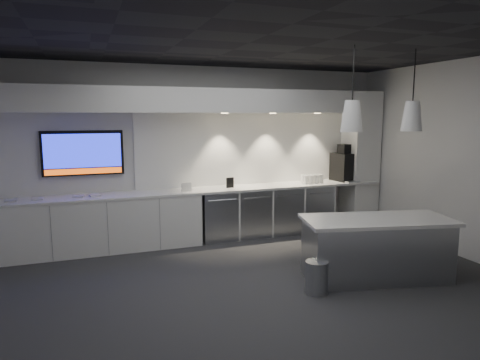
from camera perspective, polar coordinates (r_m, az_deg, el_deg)
name	(u,v)px	position (r m, az deg, el deg)	size (l,w,h in m)	color
floor	(248,286)	(5.62, 1.11, -13.99)	(7.00, 7.00, 0.00)	#2E2E31
ceiling	(249,43)	(5.25, 1.21, 17.81)	(7.00, 7.00, 0.00)	black
wall_back	(198,153)	(7.60, -5.69, 3.61)	(7.00, 7.00, 0.00)	silver
wall_front	(381,214)	(3.07, 18.33, -4.31)	(7.00, 7.00, 0.00)	silver
wall_right	(466,160)	(7.26, 27.88, 2.41)	(7.00, 7.00, 0.00)	silver
back_counter	(203,190)	(7.37, -4.99, -1.40)	(6.80, 0.65, 0.04)	silver
left_base_cabinets	(97,225)	(7.22, -18.53, -5.69)	(3.30, 0.63, 0.86)	white
fridge_unit_a	(217,215)	(7.53, -3.10, -4.70)	(0.60, 0.61, 0.85)	#95989D
fridge_unit_b	(250,212)	(7.73, 1.38, -4.34)	(0.60, 0.61, 0.85)	#95989D
fridge_unit_c	(282,210)	(7.98, 5.61, -3.97)	(0.60, 0.61, 0.85)	#95989D
fridge_unit_d	(312,207)	(8.27, 9.56, -3.60)	(0.60, 0.61, 0.85)	#95989D
backsplash	(261,148)	(7.96, 2.76, 4.23)	(4.60, 0.03, 1.30)	white
soffit	(201,101)	(7.29, -5.20, 10.49)	(6.90, 0.60, 0.40)	white
column	(360,159)	(8.72, 15.70, 2.66)	(0.55, 0.55, 2.60)	white
wall_tv	(83,153)	(7.31, -20.20, 3.39)	(1.25, 0.07, 0.72)	black
island	(376,248)	(6.02, 17.70, -8.66)	(2.07, 1.24, 0.82)	#95989D
bin	(317,277)	(5.45, 10.17, -12.62)	(0.28, 0.28, 0.40)	#95989D
coffee_machine	(344,166)	(8.53, 13.76, 1.86)	(0.44, 0.60, 0.71)	black
sign_black	(230,183)	(7.49, -1.34, -0.35)	(0.14, 0.02, 0.18)	black
sign_white	(186,187)	(7.20, -7.16, -0.96)	(0.18, 0.02, 0.14)	silver
cup_cluster	(312,179)	(8.10, 9.63, 0.13)	(0.40, 0.19, 0.16)	white
tray_a	(11,201)	(7.16, -28.20, -2.44)	(0.16, 0.16, 0.03)	#B5B5B5
tray_b	(38,199)	(7.13, -25.36, -2.30)	(0.16, 0.16, 0.03)	#B5B5B5
tray_c	(79,196)	(7.12, -20.69, -2.03)	(0.16, 0.16, 0.03)	#B5B5B5
tray_d	(95,195)	(7.11, -18.80, -1.95)	(0.16, 0.16, 0.03)	#B5B5B5
pendant_left	(352,116)	(5.49, 14.69, 8.27)	(0.27, 0.27, 1.09)	white
pendant_right	(412,116)	(6.06, 21.95, 7.94)	(0.27, 0.27, 1.09)	white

